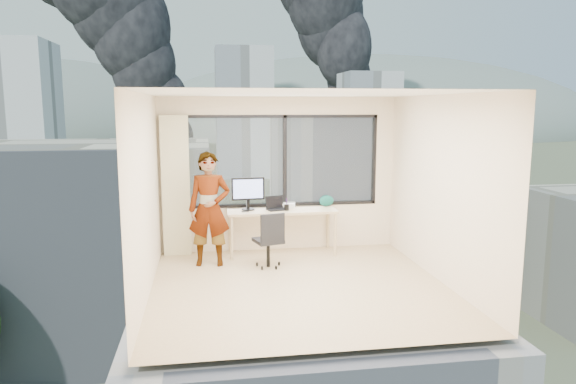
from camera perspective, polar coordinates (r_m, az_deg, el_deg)
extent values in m
cube|color=#C9B782|center=(7.36, 1.23, -10.12)|extent=(4.00, 4.00, 0.01)
cube|color=white|center=(6.95, 1.30, 10.56)|extent=(4.00, 4.00, 0.01)
cube|color=#F7E0BF|center=(5.12, 5.22, -3.63)|extent=(4.00, 0.01, 2.60)
cube|color=#F7E0BF|center=(6.97, -15.14, -0.48)|extent=(0.01, 4.00, 2.60)
cube|color=#F7E0BF|center=(7.65, 16.18, 0.30)|extent=(0.01, 4.00, 2.60)
cube|color=#F7F2C1|center=(8.82, -12.01, 0.62)|extent=(0.45, 0.14, 2.30)
cube|color=#C9B687|center=(8.83, -0.67, -4.29)|extent=(1.80, 0.60, 0.75)
imported|color=#2D2D33|center=(8.20, -8.48, -1.83)|extent=(0.68, 0.49, 1.76)
cube|color=white|center=(8.97, -0.23, -1.39)|extent=(0.36, 0.33, 0.07)
cube|color=black|center=(8.59, -4.65, -2.10)|extent=(0.12, 0.07, 0.01)
cylinder|color=black|center=(8.67, -0.16, -1.66)|extent=(0.09, 0.09, 0.10)
ellipsoid|color=#0B4739|center=(9.06, 4.18, -0.94)|extent=(0.27, 0.18, 0.19)
cube|color=#515B3D|center=(127.90, -8.30, 1.69)|extent=(400.00, 400.00, 0.04)
cube|color=beige|center=(38.81, -20.27, -5.47)|extent=(16.00, 12.00, 14.00)
cube|color=white|center=(47.50, 7.40, -1.13)|extent=(14.00, 13.00, 16.00)
cube|color=silver|center=(107.32, -27.47, 6.85)|extent=(14.00, 14.00, 28.00)
cube|color=silver|center=(127.18, -4.81, 8.49)|extent=(13.00, 13.00, 30.00)
cube|color=silver|center=(153.98, 8.63, 7.79)|extent=(15.00, 15.00, 26.00)
ellipsoid|color=slate|center=(342.55, 8.33, 6.33)|extent=(300.00, 220.00, 96.00)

